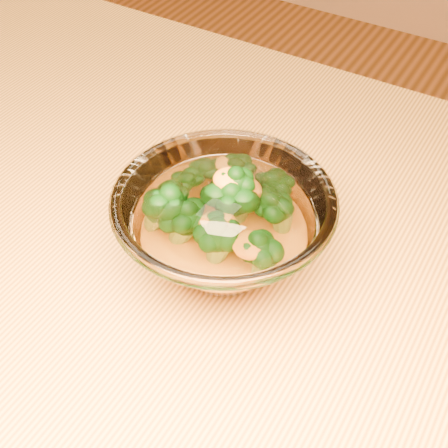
# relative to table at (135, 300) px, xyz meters

# --- Properties ---
(table) EXTENTS (1.20, 0.80, 0.75)m
(table) POSITION_rel_table_xyz_m (0.00, 0.00, 0.00)
(table) COLOR gold
(table) RESTS_ON ground
(glass_bowl) EXTENTS (0.20, 0.20, 0.09)m
(glass_bowl) POSITION_rel_table_xyz_m (0.10, 0.02, 0.14)
(glass_bowl) COLOR white
(glass_bowl) RESTS_ON table
(cheese_sauce) EXTENTS (0.11, 0.11, 0.03)m
(cheese_sauce) POSITION_rel_table_xyz_m (0.10, 0.02, 0.13)
(cheese_sauce) COLOR orange
(cheese_sauce) RESTS_ON glass_bowl
(broccoli_heap) EXTENTS (0.14, 0.13, 0.07)m
(broccoli_heap) POSITION_rel_table_xyz_m (0.09, 0.03, 0.16)
(broccoli_heap) COLOR black
(broccoli_heap) RESTS_ON cheese_sauce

